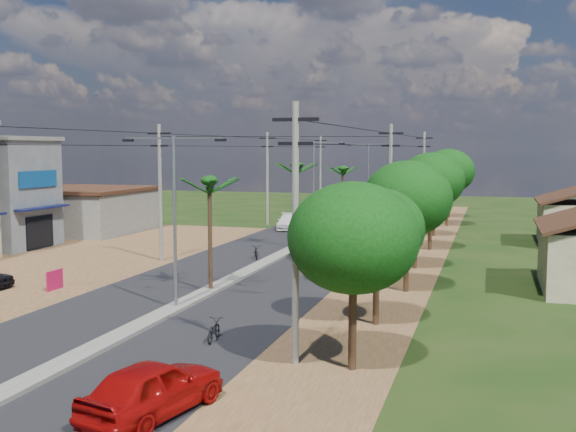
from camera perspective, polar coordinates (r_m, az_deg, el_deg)
name	(u,v)px	position (r m, az deg, el deg)	size (l,w,h in m)	color
ground	(176,310)	(31.87, -9.45, -7.83)	(160.00, 160.00, 0.00)	black
road	(276,259)	(45.52, -1.04, -3.62)	(12.00, 110.00, 0.04)	black
median	(289,251)	(48.34, 0.06, -2.99)	(1.00, 90.00, 0.18)	#605E56
dirt_lot_west	(20,265)	(46.51, -21.77, -3.84)	(18.00, 46.00, 0.04)	#50311B
dirt_shoulder_east	(402,265)	(43.70, 9.65, -4.11)	(5.00, 90.00, 0.03)	#50311B
low_shed	(83,210)	(62.60, -17.00, 0.49)	(10.40, 10.40, 3.95)	#605E56
tree_east_a	(353,238)	(22.35, 5.56, -1.87)	(4.40, 4.40, 6.37)	black
tree_east_b	(377,228)	(28.29, 7.55, -1.05)	(4.00, 4.00, 5.83)	black
tree_east_c	(407,199)	(35.07, 10.07, 1.45)	(4.60, 4.60, 6.83)	black
tree_east_d	(416,199)	(42.08, 10.80, 1.43)	(4.20, 4.20, 6.13)	black
tree_east_e	(431,181)	(49.96, 12.02, 2.94)	(4.80, 4.80, 7.14)	black
tree_east_f	(434,191)	(58.02, 12.28, 2.12)	(3.80, 3.80, 5.52)	black
tree_east_g	(448,171)	(65.89, 13.40, 3.69)	(5.00, 5.00, 7.38)	black
tree_east_h	(450,175)	(73.91, 13.54, 3.43)	(4.40, 4.40, 6.52)	black
palm_median_near	(209,186)	(34.67, -6.67, 2.57)	(2.00, 2.00, 6.15)	black
palm_median_mid	(297,169)	(49.72, 0.73, 3.99)	(2.00, 2.00, 6.55)	black
palm_median_far	(343,171)	(65.25, 4.65, 3.83)	(2.00, 2.00, 5.85)	black
streetlight_near	(174,207)	(31.10, -9.59, 0.78)	(5.10, 0.18, 8.00)	gray
streetlight_mid	(314,181)	(54.58, 2.19, 2.97)	(5.10, 0.18, 8.00)	gray
streetlight_far	(368,171)	(78.99, 6.81, 3.80)	(5.10, 0.18, 8.00)	gray
utility_pole_w_b	(160,189)	(44.94, -10.77, 2.24)	(1.60, 0.24, 9.00)	#605E56
utility_pole_w_c	(267,176)	(65.20, -1.76, 3.40)	(1.60, 0.24, 9.00)	#605E56
utility_pole_w_d	(320,169)	(85.35, 2.76, 3.96)	(1.60, 0.24, 9.00)	#605E56
utility_pole_e_a	(295,228)	(22.79, 0.63, -1.01)	(1.60, 0.24, 9.00)	#605E56
utility_pole_e_b	(390,190)	(44.27, 8.64, 2.22)	(1.60, 0.24, 9.00)	#605E56
utility_pole_e_c	(423,176)	(66.09, 11.39, 3.32)	(1.60, 0.24, 9.00)	#605E56
car_red_near	(153,389)	(19.62, -11.36, -14.17)	(1.88, 4.67, 1.59)	#8A0807
car_silver_mid	(310,248)	(46.21, 1.88, -2.70)	(1.36, 3.89, 1.28)	#919498
car_white_far	(288,222)	(61.62, 0.04, -0.53)	(1.92, 4.72, 1.37)	silver
moto_rider_east	(213,331)	(26.49, -6.33, -9.67)	(0.55, 1.57, 0.83)	black
moto_rider_west_a	(256,252)	(45.31, -2.71, -3.08)	(0.64, 1.85, 0.97)	black
moto_rider_west_b	(317,222)	(63.49, 2.44, -0.50)	(0.49, 1.72, 1.03)	black
roadside_sign	(55,280)	(37.53, -19.14, -5.17)	(0.11, 1.29, 1.08)	#A50F3E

